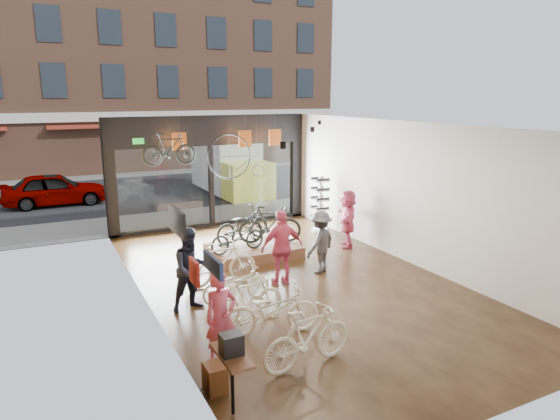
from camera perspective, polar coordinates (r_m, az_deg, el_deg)
ground_plane at (r=12.43m, az=1.46°, el=-8.16°), size 7.00×12.00×0.04m
ceiling at (r=11.61m, az=1.57°, el=9.80°), size 7.00×12.00×0.04m
wall_left at (r=10.72m, az=-15.33°, el=-1.34°), size 0.04×12.00×3.80m
wall_right at (r=13.86m, az=14.47°, el=1.91°), size 0.04×12.00×3.80m
wall_back at (r=7.37m, az=24.44°, el=-8.66°), size 7.00×0.04×3.80m
storefront at (r=17.31m, az=-7.92°, el=4.36°), size 7.00×0.26×3.80m
exit_sign at (r=16.45m, az=-15.90°, el=7.58°), size 0.35×0.06×0.18m
street_road at (r=26.19m, az=-14.19°, el=2.79°), size 30.00×18.00×0.02m
sidewalk_near at (r=18.79m, az=-8.93°, el=-0.71°), size 30.00×2.40×0.12m
sidewalk_far at (r=30.05m, az=-15.89°, el=4.10°), size 30.00×2.00×0.12m
opposite_building at (r=32.29m, az=-17.58°, el=16.95°), size 26.00×5.00×14.00m
street_car at (r=22.55m, az=-24.36°, el=2.19°), size 4.00×1.61×1.36m
box_truck at (r=22.99m, az=-5.43°, el=4.80°), size 2.03×6.10×2.40m
floor_bike_1 at (r=8.60m, az=3.20°, el=-14.32°), size 1.80×0.68×1.05m
floor_bike_2 at (r=9.66m, az=-0.93°, el=-11.37°), size 1.94×1.06×0.97m
floor_bike_3 at (r=10.16m, az=-3.62°, el=-10.14°), size 1.64×0.65×0.96m
floor_bike_4 at (r=11.14m, az=-5.03°, el=-8.42°), size 1.57×0.56×0.82m
floor_bike_5 at (r=12.07m, az=-6.81°, el=-6.09°), size 1.81×0.56×1.08m
display_platform at (r=14.28m, az=-3.08°, el=-4.60°), size 2.40×1.80×0.30m
display_bike_left at (r=13.56m, az=-4.90°, el=-3.07°), size 1.68×0.78×0.85m
display_bike_mid at (r=14.30m, az=-1.15°, el=-1.66°), size 1.89×1.07×1.09m
display_bike_right at (r=14.52m, az=-4.30°, el=-1.68°), size 1.99×1.18×0.99m
customer_0 at (r=8.66m, az=-6.77°, el=-12.11°), size 0.64×0.47×1.62m
customer_1 at (r=10.71m, az=-10.11°, el=-6.69°), size 0.98×0.82×1.80m
customer_2 at (r=11.95m, az=0.24°, el=-4.29°), size 1.10×0.50×1.83m
customer_3 at (r=12.77m, az=4.63°, el=-3.68°), size 1.21×1.01×1.62m
customer_5 at (r=15.05m, az=7.70°, el=-0.96°), size 1.24×1.65×1.73m
sunglasses_rack at (r=16.59m, az=4.58°, el=0.63°), size 0.62×0.54×1.84m
wall_merch at (r=7.72m, az=-8.65°, el=-11.41°), size 0.40×2.40×2.60m
penny_farthing at (r=16.16m, az=-4.79°, el=5.98°), size 1.82×0.06×1.46m
hung_bike at (r=14.95m, az=-12.56°, el=6.78°), size 1.60×0.52×0.95m
jersey_left at (r=16.05m, az=-11.42°, el=7.69°), size 0.45×0.03×0.55m
jersey_mid at (r=16.77m, az=-4.01°, el=8.14°), size 0.45×0.03×0.55m
jersey_right at (r=17.22m, az=-0.58°, el=8.30°), size 0.45×0.03×0.55m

